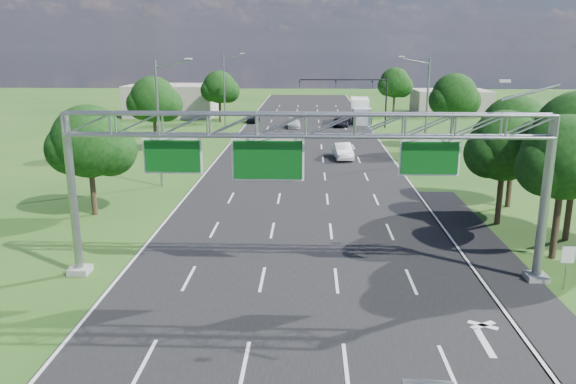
{
  "coord_description": "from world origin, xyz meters",
  "views": [
    {
      "loc": [
        0.43,
        -13.77,
        10.98
      ],
      "look_at": [
        -0.66,
        14.43,
        3.66
      ],
      "focal_mm": 35.0,
      "sensor_mm": 36.0,
      "label": 1
    }
  ],
  "objects_px": {
    "sign_gantry": "(307,138)",
    "traffic_signal": "(361,90)",
    "regulatory_sign": "(568,259)",
    "box_truck": "(360,111)"
  },
  "relations": [
    {
      "from": "sign_gantry",
      "to": "box_truck",
      "type": "relative_size",
      "value": 2.56
    },
    {
      "from": "traffic_signal",
      "to": "box_truck",
      "type": "xyz_separation_m",
      "value": [
        0.52,
        6.29,
        -3.52
      ]
    },
    {
      "from": "traffic_signal",
      "to": "box_truck",
      "type": "height_order",
      "value": "traffic_signal"
    },
    {
      "from": "sign_gantry",
      "to": "traffic_signal",
      "type": "xyz_separation_m",
      "value": [
        7.15,
        53.0,
        -1.72
      ]
    },
    {
      "from": "sign_gantry",
      "to": "box_truck",
      "type": "xyz_separation_m",
      "value": [
        7.67,
        59.29,
        -5.25
      ]
    },
    {
      "from": "sign_gantry",
      "to": "traffic_signal",
      "type": "bearing_deg",
      "value": 82.32
    },
    {
      "from": "sign_gantry",
      "to": "regulatory_sign",
      "type": "height_order",
      "value": "sign_gantry"
    },
    {
      "from": "sign_gantry",
      "to": "box_truck",
      "type": "bearing_deg",
      "value": 82.63
    },
    {
      "from": "sign_gantry",
      "to": "traffic_signal",
      "type": "height_order",
      "value": "sign_gantry"
    },
    {
      "from": "sign_gantry",
      "to": "box_truck",
      "type": "height_order",
      "value": "sign_gantry"
    }
  ]
}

